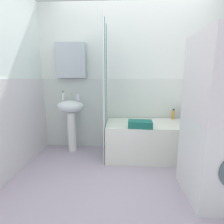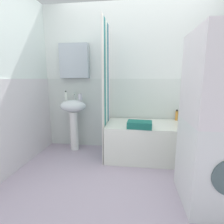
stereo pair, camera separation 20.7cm
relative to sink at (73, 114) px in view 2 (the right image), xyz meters
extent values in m
cube|color=#BBAAC0|center=(1.01, -1.03, -0.65)|extent=(4.80, 5.60, 0.04)
cube|color=white|center=(1.01, 0.24, 0.57)|extent=(3.60, 0.05, 2.40)
cube|color=silver|center=(1.01, 0.21, -0.03)|extent=(3.60, 0.02, 1.20)
cube|color=silver|center=(0.00, 0.15, 0.86)|extent=(0.48, 0.12, 0.56)
cube|color=white|center=(-0.56, -0.69, 0.57)|extent=(0.05, 1.81, 2.40)
cube|color=silver|center=(-0.53, -0.69, -0.03)|extent=(0.02, 1.81, 1.20)
cylinder|color=white|center=(0.00, 0.00, -0.30)|extent=(0.14, 0.14, 0.66)
ellipsoid|color=white|center=(0.00, 0.00, 0.13)|extent=(0.44, 0.34, 0.20)
cylinder|color=silver|center=(0.00, 0.10, 0.25)|extent=(0.03, 0.03, 0.05)
cylinder|color=silver|center=(0.00, 0.05, 0.31)|extent=(0.02, 0.10, 0.02)
sphere|color=silver|center=(0.00, 0.10, 0.34)|extent=(0.03, 0.03, 0.03)
cylinder|color=white|center=(-0.12, 0.00, 0.29)|extent=(0.05, 0.05, 0.13)
sphere|color=black|center=(-0.12, 0.00, 0.37)|extent=(0.02, 0.02, 0.02)
cylinder|color=white|center=(0.13, -0.01, 0.28)|extent=(0.06, 0.06, 0.10)
cube|color=white|center=(1.32, -0.16, -0.36)|extent=(1.45, 0.70, 0.53)
cube|color=white|center=(0.58, -0.44, 0.37)|extent=(0.01, 0.14, 2.00)
cube|color=#287578|center=(0.58, -0.30, 0.37)|extent=(0.01, 0.14, 2.00)
cube|color=white|center=(0.58, -0.16, 0.37)|extent=(0.01, 0.14, 2.00)
cube|color=teal|center=(0.58, -0.02, 0.37)|extent=(0.01, 0.14, 2.00)
cube|color=white|center=(0.58, 0.12, 0.37)|extent=(0.01, 0.14, 2.00)
cylinder|color=#C8496D|center=(1.95, 0.11, -0.02)|extent=(0.05, 0.05, 0.15)
cylinder|color=black|center=(1.95, 0.11, 0.07)|extent=(0.04, 0.04, 0.02)
cylinder|color=#2754A5|center=(1.84, 0.09, -0.01)|extent=(0.06, 0.06, 0.17)
cylinder|color=black|center=(1.84, 0.09, 0.08)|extent=(0.04, 0.04, 0.02)
cylinder|color=gold|center=(1.69, 0.13, -0.02)|extent=(0.04, 0.04, 0.15)
cylinder|color=#281F23|center=(1.69, 0.13, 0.07)|extent=(0.03, 0.03, 0.02)
cube|color=#1E6C5F|center=(1.08, -0.40, -0.05)|extent=(0.35, 0.24, 0.09)
cube|color=white|center=(1.78, -1.10, -0.23)|extent=(0.58, 0.61, 0.81)
camera|label=1|loc=(0.80, -2.77, 0.57)|focal=27.98mm
camera|label=2|loc=(1.01, -2.75, 0.57)|focal=27.98mm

